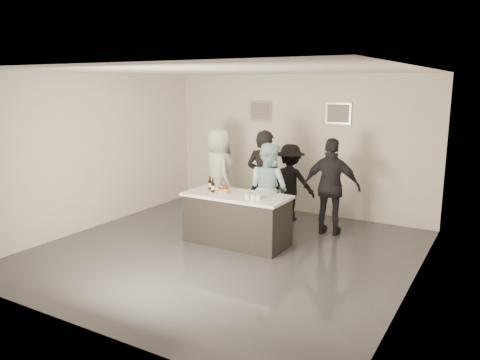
{
  "coord_description": "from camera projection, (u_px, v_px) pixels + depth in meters",
  "views": [
    {
      "loc": [
        4.02,
        -6.4,
        2.8
      ],
      "look_at": [
        0.0,
        0.5,
        1.15
      ],
      "focal_mm": 35.0,
      "sensor_mm": 36.0,
      "label": 1
    }
  ],
  "objects": [
    {
      "name": "beer_bottle_b",
      "position": [
        213.0,
        185.0,
        8.32
      ],
      "size": [
        0.07,
        0.07,
        0.26
      ],
      "primitive_type": "cylinder",
      "color": "black",
      "rests_on": "bar_counter"
    },
    {
      "name": "picture_right",
      "position": [
        338.0,
        113.0,
        9.59
      ],
      "size": [
        0.54,
        0.04,
        0.44
      ],
      "primitive_type": "cube",
      "color": "#B2B2B7",
      "rests_on": "wall_back"
    },
    {
      "name": "tumbler_cluster",
      "position": [
        256.0,
        196.0,
        7.92
      ],
      "size": [
        0.3,
        0.3,
        0.08
      ],
      "primitive_type": "cube",
      "color": "#BF8712",
      "rests_on": "bar_counter"
    },
    {
      "name": "person_guest_back",
      "position": [
        290.0,
        182.0,
        9.66
      ],
      "size": [
        1.11,
        0.75,
        1.59
      ],
      "primitive_type": "imported",
      "rotation": [
        0.0,
        0.0,
        3.3
      ],
      "color": "black",
      "rests_on": "ground"
    },
    {
      "name": "person_guest_left",
      "position": [
        219.0,
        172.0,
        9.99
      ],
      "size": [
        1.09,
        1.05,
        1.88
      ],
      "primitive_type": "imported",
      "rotation": [
        0.0,
        0.0,
        2.46
      ],
      "color": "white",
      "rests_on": "ground"
    },
    {
      "name": "cake",
      "position": [
        223.0,
        191.0,
        8.29
      ],
      "size": [
        0.21,
        0.21,
        0.07
      ],
      "primitive_type": "cylinder",
      "color": "orange",
      "rests_on": "bar_counter"
    },
    {
      "name": "candles",
      "position": [
        216.0,
        195.0,
        8.09
      ],
      "size": [
        0.24,
        0.08,
        0.01
      ],
      "primitive_type": "cube",
      "color": "pink",
      "rests_on": "bar_counter"
    },
    {
      "name": "wall_front",
      "position": [
        79.0,
        204.0,
        5.12
      ],
      "size": [
        6.0,
        0.04,
        3.0
      ],
      "primitive_type": "cube",
      "color": "silver",
      "rests_on": "ground"
    },
    {
      "name": "floor",
      "position": [
        225.0,
        251.0,
        7.96
      ],
      "size": [
        6.0,
        6.0,
        0.0
      ],
      "primitive_type": "plane",
      "color": "#3D3D42",
      "rests_on": "ground"
    },
    {
      "name": "wall_left",
      "position": [
        95.0,
        151.0,
        9.14
      ],
      "size": [
        0.04,
        6.0,
        3.0
      ],
      "primitive_type": "cube",
      "color": "silver",
      "rests_on": "ground"
    },
    {
      "name": "person_guest_right",
      "position": [
        331.0,
        187.0,
        8.71
      ],
      "size": [
        1.11,
        0.57,
        1.83
      ],
      "primitive_type": "imported",
      "rotation": [
        0.0,
        0.0,
        3.26
      ],
      "color": "black",
      "rests_on": "ground"
    },
    {
      "name": "wall_right",
      "position": [
        417.0,
        184.0,
        6.18
      ],
      "size": [
        0.04,
        6.0,
        3.0
      ],
      "primitive_type": "cube",
      "color": "silver",
      "rests_on": "ground"
    },
    {
      "name": "ceiling",
      "position": [
        224.0,
        71.0,
        7.36
      ],
      "size": [
        6.0,
        6.0,
        0.0
      ],
      "primitive_type": "plane",
      "rotation": [
        3.14,
        0.0,
        0.0
      ],
      "color": "white"
    },
    {
      "name": "person_main_black",
      "position": [
        264.0,
        180.0,
        8.99
      ],
      "size": [
        0.75,
        0.52,
        1.95
      ],
      "primitive_type": "imported",
      "rotation": [
        0.0,
        0.0,
        3.22
      ],
      "color": "black",
      "rests_on": "ground"
    },
    {
      "name": "bar_counter",
      "position": [
        237.0,
        219.0,
        8.28
      ],
      "size": [
        1.86,
        0.86,
        0.9
      ],
      "primitive_type": "cube",
      "color": "white",
      "rests_on": "ground"
    },
    {
      "name": "wall_back",
      "position": [
        298.0,
        144.0,
        10.2
      ],
      "size": [
        6.0,
        0.04,
        3.0
      ],
      "primitive_type": "cube",
      "color": "silver",
      "rests_on": "ground"
    },
    {
      "name": "beer_bottle_a",
      "position": [
        210.0,
        183.0,
        8.52
      ],
      "size": [
        0.07,
        0.07,
        0.26
      ],
      "primitive_type": "cylinder",
      "color": "black",
      "rests_on": "bar_counter"
    },
    {
      "name": "picture_left",
      "position": [
        261.0,
        111.0,
        10.48
      ],
      "size": [
        0.54,
        0.04,
        0.44
      ],
      "primitive_type": "cube",
      "color": "#B2B2B7",
      "rests_on": "wall_back"
    },
    {
      "name": "person_main_blue",
      "position": [
        269.0,
        188.0,
        8.82
      ],
      "size": [
        1.0,
        0.89,
        1.73
      ],
      "primitive_type": "imported",
      "rotation": [
        0.0,
        0.0,
        2.82
      ],
      "color": "#B4E4EC",
      "rests_on": "ground"
    }
  ]
}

